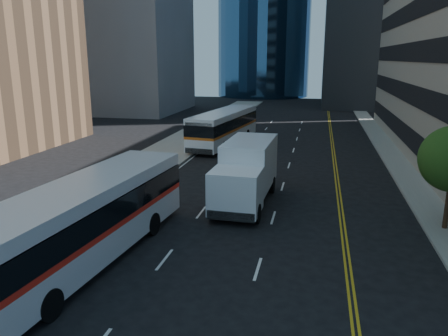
% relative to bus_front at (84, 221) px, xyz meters
% --- Properties ---
extents(ground, '(160.00, 160.00, 0.00)m').
position_rel_bus_front_xyz_m(ground, '(6.60, -1.08, -1.86)').
color(ground, black).
rests_on(ground, ground).
extents(sidewalk_west, '(5.00, 90.00, 0.15)m').
position_rel_bus_front_xyz_m(sidewalk_west, '(-3.90, 23.92, -1.78)').
color(sidewalk_west, gray).
rests_on(sidewalk_west, ground).
extents(sidewalk_east, '(2.00, 90.00, 0.15)m').
position_rel_bus_front_xyz_m(sidewalk_east, '(15.60, 23.92, -1.78)').
color(sidewalk_east, gray).
rests_on(sidewalk_east, ground).
extents(bus_front, '(4.03, 13.39, 3.40)m').
position_rel_bus_front_xyz_m(bus_front, '(0.00, 0.00, 0.00)').
color(bus_front, silver).
rests_on(bus_front, ground).
extents(bus_rear, '(4.51, 13.00, 3.28)m').
position_rel_bus_front_xyz_m(bus_rear, '(0.23, 26.24, -0.06)').
color(bus_rear, white).
rests_on(bus_rear, ground).
extents(box_truck, '(2.89, 7.65, 3.62)m').
position_rel_bus_front_xyz_m(box_truck, '(5.27, 8.95, 0.05)').
color(box_truck, white).
rests_on(box_truck, ground).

